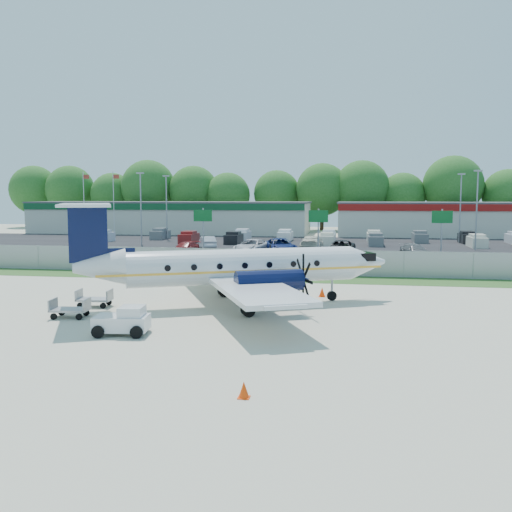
% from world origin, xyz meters
% --- Properties ---
extents(ground, '(170.00, 170.00, 0.00)m').
position_xyz_m(ground, '(0.00, 0.00, 0.00)').
color(ground, beige).
rests_on(ground, ground).
extents(grass_verge, '(170.00, 4.00, 0.02)m').
position_xyz_m(grass_verge, '(0.00, 12.00, 0.01)').
color(grass_verge, '#2D561E').
rests_on(grass_verge, ground).
extents(access_road, '(170.00, 8.00, 0.02)m').
position_xyz_m(access_road, '(0.00, 19.00, 0.01)').
color(access_road, black).
rests_on(access_road, ground).
extents(parking_lot, '(170.00, 32.00, 0.02)m').
position_xyz_m(parking_lot, '(0.00, 40.00, 0.01)').
color(parking_lot, black).
rests_on(parking_lot, ground).
extents(perimeter_fence, '(120.00, 0.06, 1.99)m').
position_xyz_m(perimeter_fence, '(0.00, 14.00, 1.00)').
color(perimeter_fence, gray).
rests_on(perimeter_fence, ground).
extents(building_west, '(46.40, 12.40, 5.24)m').
position_xyz_m(building_west, '(-24.00, 61.98, 2.63)').
color(building_west, beige).
rests_on(building_west, ground).
extents(building_east, '(44.40, 12.40, 5.24)m').
position_xyz_m(building_east, '(26.00, 61.98, 2.63)').
color(building_east, beige).
rests_on(building_east, ground).
extents(sign_left, '(1.80, 0.26, 5.00)m').
position_xyz_m(sign_left, '(-8.00, 22.91, 3.61)').
color(sign_left, gray).
rests_on(sign_left, ground).
extents(sign_mid, '(1.80, 0.26, 5.00)m').
position_xyz_m(sign_mid, '(3.00, 22.91, 3.61)').
color(sign_mid, gray).
rests_on(sign_mid, ground).
extents(sign_right, '(1.80, 0.26, 5.00)m').
position_xyz_m(sign_right, '(14.00, 22.91, 3.61)').
color(sign_right, gray).
rests_on(sign_right, ground).
extents(flagpole_west, '(1.06, 0.12, 10.00)m').
position_xyz_m(flagpole_west, '(-35.92, 55.00, 5.64)').
color(flagpole_west, silver).
rests_on(flagpole_west, ground).
extents(flagpole_east, '(1.06, 0.12, 10.00)m').
position_xyz_m(flagpole_east, '(-30.92, 55.00, 5.64)').
color(flagpole_east, silver).
rests_on(flagpole_east, ground).
extents(light_pole_nw, '(0.90, 0.35, 9.09)m').
position_xyz_m(light_pole_nw, '(-20.00, 38.00, 5.23)').
color(light_pole_nw, gray).
rests_on(light_pole_nw, ground).
extents(light_pole_ne, '(0.90, 0.35, 9.09)m').
position_xyz_m(light_pole_ne, '(20.00, 38.00, 5.23)').
color(light_pole_ne, gray).
rests_on(light_pole_ne, ground).
extents(light_pole_sw, '(0.90, 0.35, 9.09)m').
position_xyz_m(light_pole_sw, '(-20.00, 48.00, 5.23)').
color(light_pole_sw, gray).
rests_on(light_pole_sw, ground).
extents(light_pole_se, '(0.90, 0.35, 9.09)m').
position_xyz_m(light_pole_se, '(20.00, 48.00, 5.23)').
color(light_pole_se, gray).
rests_on(light_pole_se, ground).
extents(tree_line, '(112.00, 6.00, 14.00)m').
position_xyz_m(tree_line, '(0.00, 74.00, 0.00)').
color(tree_line, '#225B1B').
rests_on(tree_line, ground).
extents(aircraft, '(18.46, 17.90, 5.76)m').
position_xyz_m(aircraft, '(-0.28, 0.99, 2.22)').
color(aircraft, silver).
rests_on(aircraft, ground).
extents(pushback_tug, '(2.51, 1.94, 1.27)m').
position_xyz_m(pushback_tug, '(-3.87, -6.42, 0.61)').
color(pushback_tug, silver).
rests_on(pushback_tug, ground).
extents(baggage_cart_near, '(1.96, 1.30, 0.97)m').
position_xyz_m(baggage_cart_near, '(-7.95, -3.58, 0.45)').
color(baggage_cart_near, gray).
rests_on(baggage_cart_near, ground).
extents(baggage_cart_far, '(1.95, 1.30, 0.97)m').
position_xyz_m(baggage_cart_far, '(-8.01, -0.67, 0.45)').
color(baggage_cart_far, gray).
rests_on(baggage_cart_far, ground).
extents(cone_nose, '(0.41, 0.41, 0.58)m').
position_xyz_m(cone_nose, '(4.34, 4.67, 0.28)').
color(cone_nose, '#FF3F08').
rests_on(cone_nose, ground).
extents(cone_port_wing, '(0.36, 0.36, 0.52)m').
position_xyz_m(cone_port_wing, '(2.90, -13.46, 0.24)').
color(cone_port_wing, '#FF3F08').
rests_on(cone_port_wing, ground).
extents(cone_starboard_wing, '(0.39, 0.39, 0.55)m').
position_xyz_m(cone_starboard_wing, '(-5.81, 14.35, 0.26)').
color(cone_starboard_wing, '#FF3F08').
rests_on(cone_starboard_wing, ground).
extents(road_car_west, '(4.58, 2.28, 1.50)m').
position_xyz_m(road_car_west, '(-17.50, 17.50, 0.00)').
color(road_car_west, silver).
rests_on(road_car_west, ground).
extents(road_car_mid, '(4.43, 1.97, 1.48)m').
position_xyz_m(road_car_mid, '(11.58, 20.04, 0.00)').
color(road_car_mid, '#595B5E').
rests_on(road_car_mid, ground).
extents(parked_car_a, '(2.50, 4.67, 1.29)m').
position_xyz_m(parked_car_a, '(-11.37, 28.24, 0.00)').
color(parked_car_a, maroon).
rests_on(parked_car_a, ground).
extents(parked_car_b, '(3.82, 6.18, 1.60)m').
position_xyz_m(parked_car_b, '(-4.37, 29.29, 0.00)').
color(parked_car_b, silver).
rests_on(parked_car_b, ground).
extents(parked_car_c, '(4.68, 6.67, 1.69)m').
position_xyz_m(parked_car_c, '(-1.40, 29.74, 0.00)').
color(parked_car_c, navy).
rests_on(parked_car_c, ground).
extents(parked_car_d, '(3.09, 5.87, 1.57)m').
position_xyz_m(parked_car_d, '(5.02, 29.44, 0.00)').
color(parked_car_d, black).
rests_on(parked_car_d, ground).
extents(parked_car_e, '(3.27, 4.95, 1.33)m').
position_xyz_m(parked_car_e, '(12.41, 28.73, 0.00)').
color(parked_car_e, '#595B5E').
rests_on(parked_car_e, ground).
extents(parked_car_f, '(3.11, 4.65, 1.45)m').
position_xyz_m(parked_car_f, '(-10.70, 35.00, 0.00)').
color(parked_car_f, silver).
rests_on(parked_car_f, ground).
extents(parked_car_g, '(2.54, 5.78, 1.65)m').
position_xyz_m(parked_car_g, '(1.56, 35.00, 0.00)').
color(parked_car_g, beige).
rests_on(parked_car_g, ground).
extents(far_parking_rows, '(56.00, 10.00, 1.60)m').
position_xyz_m(far_parking_rows, '(0.00, 45.00, 0.00)').
color(far_parking_rows, gray).
rests_on(far_parking_rows, ground).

